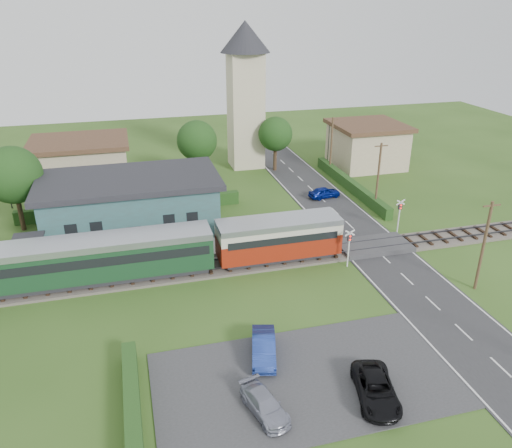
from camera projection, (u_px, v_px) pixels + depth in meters
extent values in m
plane|color=#2D4C19|center=(270.00, 274.00, 39.24)|extent=(120.00, 120.00, 0.00)
cube|color=#4C443D|center=(263.00, 261.00, 40.96)|extent=(76.00, 3.20, 0.20)
cube|color=#3F3F47|center=(266.00, 262.00, 40.20)|extent=(76.00, 0.08, 0.15)
cube|color=#3F3F47|center=(261.00, 254.00, 41.47)|extent=(76.00, 0.08, 0.15)
cube|color=#28282B|center=(385.00, 258.00, 41.59)|extent=(6.00, 70.00, 0.05)
cube|color=#333335|center=(304.00, 379.00, 28.30)|extent=(17.00, 9.00, 0.08)
cube|color=#333335|center=(374.00, 246.00, 43.26)|extent=(6.20, 3.40, 0.45)
cube|color=gray|center=(137.00, 257.00, 41.38)|extent=(30.00, 3.00, 0.45)
cube|color=#C5B798|center=(31.00, 253.00, 38.91)|extent=(2.00, 2.00, 2.40)
cube|color=#232328|center=(27.00, 239.00, 38.39)|extent=(2.30, 2.30, 0.15)
cube|color=#32686B|center=(132.00, 207.00, 45.60)|extent=(15.00, 8.00, 4.80)
cube|color=#232328|center=(129.00, 180.00, 44.51)|extent=(16.00, 9.00, 0.50)
cube|color=#232328|center=(135.00, 238.00, 42.66)|extent=(1.20, 0.12, 2.20)
cube|color=black|center=(71.00, 231.00, 40.95)|extent=(1.00, 0.12, 1.20)
cube|color=black|center=(96.00, 228.00, 41.42)|extent=(1.00, 0.12, 1.20)
cube|color=black|center=(169.00, 221.00, 42.83)|extent=(1.00, 0.12, 1.20)
cube|color=black|center=(192.00, 218.00, 43.30)|extent=(1.00, 0.12, 1.20)
cube|color=#232328|center=(278.00, 254.00, 41.07)|extent=(9.00, 2.20, 0.50)
cube|color=maroon|center=(279.00, 243.00, 40.66)|extent=(10.00, 2.80, 1.80)
cube|color=beige|center=(279.00, 229.00, 40.14)|extent=(10.00, 2.82, 0.90)
cube|color=black|center=(279.00, 233.00, 40.29)|extent=(9.00, 2.88, 0.60)
cube|color=#A0A5AF|center=(279.00, 222.00, 39.88)|extent=(10.00, 2.90, 0.45)
cube|color=#232328|center=(107.00, 276.00, 37.87)|extent=(15.20, 2.20, 0.50)
cube|color=#15381E|center=(105.00, 258.00, 37.25)|extent=(16.00, 2.80, 2.60)
cube|color=black|center=(104.00, 253.00, 37.09)|extent=(15.40, 2.86, 0.70)
cube|color=#A0A5AF|center=(103.00, 241.00, 36.68)|extent=(16.00, 2.90, 0.50)
cube|color=#C5B798|center=(246.00, 111.00, 62.21)|extent=(4.00, 4.00, 14.00)
cone|color=#232328|center=(245.00, 36.00, 58.60)|extent=(6.00, 6.00, 3.60)
cube|color=tan|center=(82.00, 166.00, 56.71)|extent=(10.00, 8.00, 5.00)
cube|color=#472D1E|center=(78.00, 142.00, 55.58)|extent=(10.80, 8.80, 0.50)
cube|color=tan|center=(367.00, 147.00, 64.06)|extent=(8.00, 8.00, 5.00)
cube|color=#472D1E|center=(369.00, 125.00, 62.93)|extent=(8.80, 8.80, 0.50)
cube|color=#193814|center=(132.00, 404.00, 25.84)|extent=(0.80, 9.00, 1.20)
cube|color=#193814|center=(350.00, 185.00, 56.43)|extent=(0.80, 18.00, 1.20)
cube|color=#193814|center=(132.00, 207.00, 50.28)|extent=(22.00, 0.80, 1.30)
cylinder|color=#332316|center=(20.00, 209.00, 46.02)|extent=(0.44, 0.44, 4.12)
sphere|color=#143311|center=(13.00, 175.00, 44.65)|extent=(5.20, 5.20, 5.20)
cylinder|color=#332316|center=(198.00, 167.00, 58.24)|extent=(0.44, 0.44, 3.85)
sphere|color=#143311|center=(197.00, 141.00, 56.96)|extent=(4.60, 4.60, 4.60)
cylinder|color=#332316|center=(275.00, 157.00, 62.41)|extent=(0.44, 0.44, 3.58)
sphere|color=#143311|center=(275.00, 134.00, 61.23)|extent=(4.20, 4.20, 4.20)
cylinder|color=#473321|center=(483.00, 247.00, 35.86)|extent=(0.22, 0.22, 7.00)
cube|color=#473321|center=(492.00, 206.00, 34.55)|extent=(1.40, 0.10, 0.10)
cylinder|color=#473321|center=(378.00, 177.00, 49.96)|extent=(0.22, 0.22, 7.00)
cube|color=#473321|center=(381.00, 146.00, 48.64)|extent=(1.40, 0.10, 0.10)
cylinder|color=#473321|center=(331.00, 146.00, 60.53)|extent=(0.22, 0.22, 7.00)
cube|color=#473321|center=(333.00, 120.00, 59.21)|extent=(1.40, 0.10, 0.10)
cylinder|color=silver|center=(349.00, 250.00, 39.78)|extent=(0.12, 0.12, 3.00)
cube|color=#232328|center=(350.00, 237.00, 39.33)|extent=(0.35, 0.18, 0.55)
sphere|color=#FF190C|center=(350.00, 236.00, 39.16)|extent=(0.14, 0.14, 0.14)
sphere|color=#FF190C|center=(350.00, 240.00, 39.28)|extent=(0.14, 0.14, 0.14)
cube|color=silver|center=(350.00, 233.00, 39.16)|extent=(0.84, 0.05, 0.55)
cube|color=silver|center=(350.00, 233.00, 39.16)|extent=(0.84, 0.05, 0.55)
cylinder|color=silver|center=(399.00, 217.00, 45.70)|extent=(0.12, 0.12, 3.00)
cube|color=#232328|center=(400.00, 206.00, 45.25)|extent=(0.35, 0.18, 0.55)
sphere|color=#FF190C|center=(401.00, 205.00, 45.08)|extent=(0.14, 0.14, 0.14)
sphere|color=#FF190C|center=(401.00, 208.00, 45.21)|extent=(0.14, 0.14, 0.14)
cube|color=silver|center=(401.00, 202.00, 45.09)|extent=(0.84, 0.05, 0.55)
cube|color=silver|center=(401.00, 202.00, 45.09)|extent=(0.84, 0.05, 0.55)
cylinder|color=#3F3F47|center=(7.00, 185.00, 50.66)|extent=(0.14, 0.14, 5.00)
sphere|color=orange|center=(2.00, 162.00, 49.63)|extent=(0.30, 0.30, 0.30)
cylinder|color=#3F3F47|center=(329.00, 143.00, 65.77)|extent=(0.14, 0.14, 5.00)
sphere|color=orange|center=(330.00, 124.00, 64.74)|extent=(0.30, 0.30, 0.30)
imported|color=navy|center=(324.00, 192.00, 54.08)|extent=(3.67, 1.92, 1.19)
imported|color=navy|center=(264.00, 347.00, 29.82)|extent=(2.32, 4.18, 1.30)
imported|color=#8E90A3|center=(265.00, 405.00, 25.79)|extent=(2.31, 3.83, 1.04)
imported|color=black|center=(376.00, 389.00, 26.69)|extent=(3.00, 4.73, 1.22)
imported|color=gray|center=(201.00, 239.00, 41.68)|extent=(0.84, 0.72, 1.96)
imported|color=gray|center=(59.00, 254.00, 39.62)|extent=(0.73, 0.87, 1.61)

